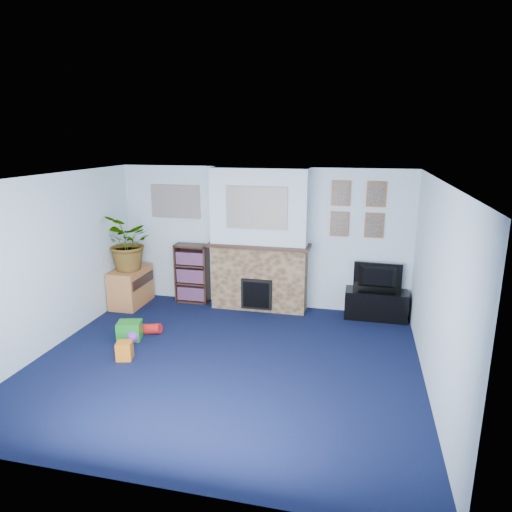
% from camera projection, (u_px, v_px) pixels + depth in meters
% --- Properties ---
extents(floor, '(5.00, 4.50, 0.01)m').
position_uv_depth(floor, '(225.00, 363.00, 6.00)').
color(floor, '#0E1435').
rests_on(floor, ground).
extents(ceiling, '(5.00, 4.50, 0.01)m').
position_uv_depth(ceiling, '(222.00, 179.00, 5.39)').
color(ceiling, white).
rests_on(ceiling, wall_back).
extents(wall_back, '(5.00, 0.04, 2.40)m').
position_uv_depth(wall_back, '(262.00, 238.00, 7.81)').
color(wall_back, silver).
rests_on(wall_back, ground).
extents(wall_front, '(5.00, 0.04, 2.40)m').
position_uv_depth(wall_front, '(140.00, 358.00, 3.57)').
color(wall_front, silver).
rests_on(wall_front, ground).
extents(wall_left, '(0.04, 4.50, 2.40)m').
position_uv_depth(wall_left, '(49.00, 263.00, 6.24)').
color(wall_left, silver).
rests_on(wall_left, ground).
extents(wall_right, '(0.04, 4.50, 2.40)m').
position_uv_depth(wall_right, '(436.00, 290.00, 5.15)').
color(wall_right, silver).
rests_on(wall_right, ground).
extents(chimney_breast, '(1.72, 0.50, 2.40)m').
position_uv_depth(chimney_breast, '(259.00, 241.00, 7.63)').
color(chimney_breast, brown).
rests_on(chimney_breast, ground).
extents(collage_main, '(1.00, 0.03, 0.68)m').
position_uv_depth(collage_main, '(257.00, 208.00, 7.28)').
color(collage_main, gray).
rests_on(collage_main, chimney_breast).
extents(collage_left, '(0.90, 0.03, 0.58)m').
position_uv_depth(collage_left, '(176.00, 202.00, 7.99)').
color(collage_left, gray).
rests_on(collage_left, wall_back).
extents(portrait_tl, '(0.30, 0.03, 0.40)m').
position_uv_depth(portrait_tl, '(341.00, 193.00, 7.31)').
color(portrait_tl, brown).
rests_on(portrait_tl, wall_back).
extents(portrait_tr, '(0.30, 0.03, 0.40)m').
position_uv_depth(portrait_tr, '(376.00, 194.00, 7.19)').
color(portrait_tr, brown).
rests_on(portrait_tr, wall_back).
extents(portrait_bl, '(0.30, 0.03, 0.40)m').
position_uv_depth(portrait_bl, '(339.00, 224.00, 7.44)').
color(portrait_bl, brown).
rests_on(portrait_bl, wall_back).
extents(portrait_br, '(0.30, 0.03, 0.40)m').
position_uv_depth(portrait_br, '(374.00, 225.00, 7.32)').
color(portrait_br, brown).
rests_on(portrait_br, wall_back).
extents(tv_stand, '(0.99, 0.42, 0.47)m').
position_uv_depth(tv_stand, '(376.00, 305.00, 7.43)').
color(tv_stand, black).
rests_on(tv_stand, ground).
extents(television, '(0.77, 0.14, 0.44)m').
position_uv_depth(television, '(378.00, 277.00, 7.33)').
color(television, black).
rests_on(television, tv_stand).
extents(bookshelf, '(0.58, 0.28, 1.05)m').
position_uv_depth(bookshelf, '(192.00, 274.00, 8.12)').
color(bookshelf, '#321C12').
rests_on(bookshelf, ground).
extents(sideboard, '(0.47, 0.84, 0.65)m').
position_uv_depth(sideboard, '(131.00, 285.00, 8.01)').
color(sideboard, '#BD743C').
rests_on(sideboard, ground).
extents(potted_plant, '(1.15, 1.13, 0.97)m').
position_uv_depth(potted_plant, '(129.00, 242.00, 7.75)').
color(potted_plant, '#26661E').
rests_on(potted_plant, sideboard).
extents(mantel_clock, '(0.10, 0.06, 0.13)m').
position_uv_depth(mantel_clock, '(260.00, 240.00, 7.57)').
color(mantel_clock, gold).
rests_on(mantel_clock, chimney_breast).
extents(mantel_candle, '(0.06, 0.06, 0.18)m').
position_uv_depth(mantel_candle, '(278.00, 240.00, 7.50)').
color(mantel_candle, '#B2BFC6').
rests_on(mantel_candle, chimney_breast).
extents(mantel_teddy, '(0.11, 0.11, 0.11)m').
position_uv_depth(mantel_teddy, '(229.00, 239.00, 7.69)').
color(mantel_teddy, gray).
rests_on(mantel_teddy, chimney_breast).
extents(mantel_can, '(0.06, 0.06, 0.13)m').
position_uv_depth(mantel_can, '(300.00, 243.00, 7.43)').
color(mantel_can, orange).
rests_on(mantel_can, chimney_breast).
extents(green_crate, '(0.39, 0.34, 0.27)m').
position_uv_depth(green_crate, '(130.00, 330.00, 6.67)').
color(green_crate, '#198C26').
rests_on(green_crate, ground).
extents(toy_ball, '(0.17, 0.17, 0.17)m').
position_uv_depth(toy_ball, '(133.00, 337.00, 6.57)').
color(toy_ball, purple).
rests_on(toy_ball, ground).
extents(toy_block, '(0.24, 0.24, 0.24)m').
position_uv_depth(toy_block, '(125.00, 351.00, 6.07)').
color(toy_block, orange).
rests_on(toy_block, ground).
extents(toy_tube, '(0.35, 0.15, 0.20)m').
position_uv_depth(toy_tube, '(150.00, 329.00, 6.88)').
color(toy_tube, red).
rests_on(toy_tube, ground).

